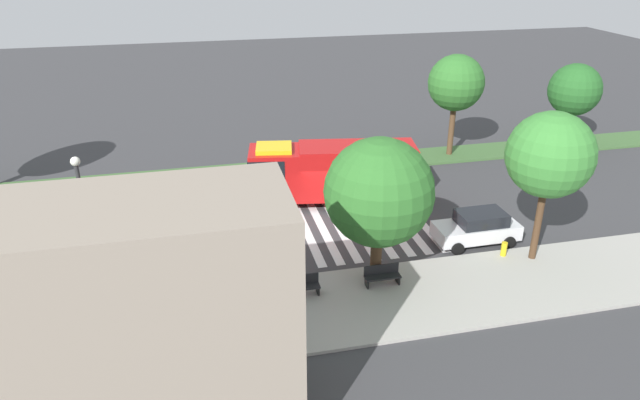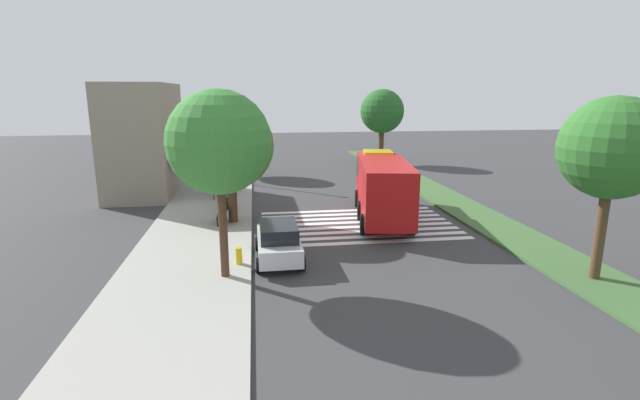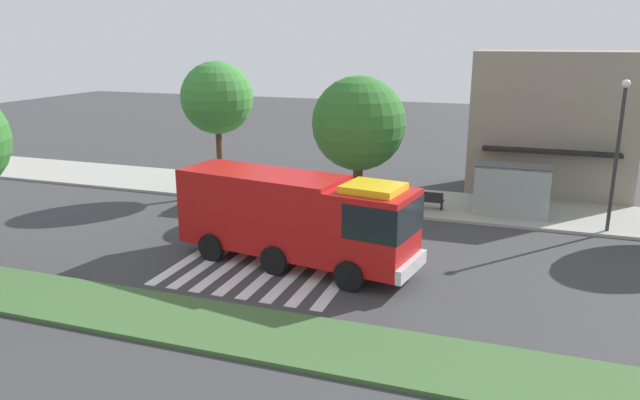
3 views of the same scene
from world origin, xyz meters
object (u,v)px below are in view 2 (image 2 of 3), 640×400
Objects in this scene: fire_truck at (382,184)px; street_lamp at (243,134)px; parked_car_mid at (279,241)px; bench_west_of_shelter at (223,215)px; bus_stop_shelter at (229,169)px; bench_near_shelter at (227,200)px; sidewalk_tree_far_west at (219,143)px; median_tree_center at (382,112)px; sidewalk_tree_center at (239,127)px; median_tree_west at (612,149)px; fire_hydrant at (239,256)px; sidewalk_tree_west at (230,146)px.

street_lamp reaches higher than fire_truck.
bench_west_of_shelter is (5.95, 2.75, -0.28)m from parked_car_mid.
bus_stop_shelter is 2.19× the size of bench_near_shelter.
median_tree_center reaches higher than sidewalk_tree_far_west.
street_lamp reaches higher than bench_near_shelter.
median_tree_west reaches higher than sidewalk_tree_center.
bus_stop_shelter is 0.50× the size of median_tree_west.
parked_car_mid is 1.21× the size of bus_stop_shelter.
bus_stop_shelter is 20.24m from median_tree_center.
sidewalk_tree_far_west is (-1.83, 2.20, 4.50)m from parked_car_mid.
sidewalk_tree_far_west is at bearing 178.83° from street_lamp.
bench_west_of_shelter reaches higher than fire_hydrant.
fire_truck is 6.18× the size of bench_west_of_shelter.
parked_car_mid is at bearing -160.11° from sidewalk_tree_west.
sidewalk_tree_center is at bearing 1.27° from fire_hydrant.
fire_truck is 9.21m from bench_west_of_shelter.
parked_car_mid reaches higher than bench_west_of_shelter.
sidewalk_tree_west is at bearing 178.05° from street_lamp.
fire_truck is 14.32m from street_lamp.
parked_car_mid is 5.33m from sidewalk_tree_far_west.
bench_near_shelter is 0.24× the size of street_lamp.
sidewalk_tree_far_west is at bearing 153.67° from median_tree_center.
sidewalk_tree_west reaches higher than fire_hydrant.
sidewalk_tree_far_west is 0.97× the size of median_tree_center.
bus_stop_shelter is 2.19× the size of bench_west_of_shelter.
fire_truck is 12.22m from sidewalk_tree_far_west.
fire_truck is 9.80m from bench_near_shelter.
bus_stop_shelter is 7.94m from sidewalk_tree_west.
parked_car_mid is at bearing -164.03° from bench_near_shelter.
bus_stop_shelter is at bearing 167.22° from street_lamp.
fire_truck is 8.97m from parked_car_mid.
sidewalk_tree_center is at bearing -1.95° from bench_west_of_shelter.
sidewalk_tree_far_west is (-8.07, 8.54, 3.36)m from fire_truck.
median_tree_west is 14.93m from fire_hydrant.
sidewalk_tree_far_west is at bearing 180.00° from sidewalk_tree_center.
sidewalk_tree_far_west reaches higher than fire_truck.
parked_car_mid is 0.68× the size of sidewalk_tree_center.
fire_hydrant is at bearing -178.73° from sidewalk_tree_center.
median_tree_west is (-26.07, -14.25, 0.86)m from sidewalk_tree_center.
median_tree_center reaches higher than sidewalk_tree_center.
sidewalk_tree_center reaches higher than bench_west_of_shelter.
median_tree_center reaches higher than fire_truck.
fire_hydrant is at bearing -179.69° from street_lamp.
median_tree_west reaches higher than sidewalk_tree_west.
bench_west_of_shelter is (-7.66, -0.01, -1.30)m from bus_stop_shelter.
sidewalk_tree_west is at bearing 145.70° from median_tree_center.
bench_near_shelter is 8.98m from street_lamp.
median_tree_center is (20.73, -5.70, 3.32)m from fire_truck.
street_lamp is 18.76m from fire_hydrant.
median_tree_west reaches higher than bus_stop_shelter.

